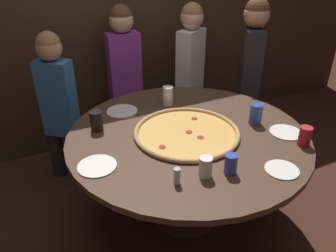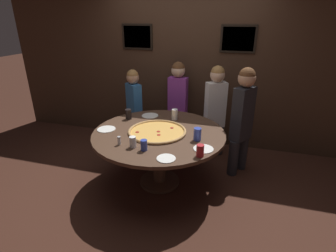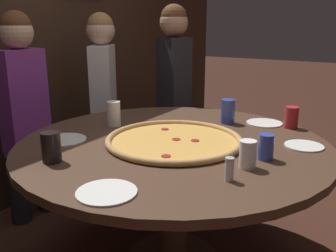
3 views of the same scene
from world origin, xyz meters
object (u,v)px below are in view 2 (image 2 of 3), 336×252
(white_plate_far_back, at_px, (150,116))
(diner_side_right, at_px, (178,100))
(condiment_shaker, at_px, (119,141))
(diner_far_right, at_px, (215,107))
(dining_table, at_px, (159,141))
(drink_cup_far_right, at_px, (175,114))
(giant_pizza, at_px, (157,131))
(drink_cup_by_shaker, at_px, (200,151))
(drink_cup_far_left, at_px, (197,134))
(drink_cup_centre_back, at_px, (128,114))
(white_plate_left_side, at_px, (106,129))
(diner_far_left, at_px, (134,105))
(drink_cup_near_right, at_px, (133,142))
(white_plate_beside_cup, at_px, (166,158))
(diner_side_left, at_px, (242,116))
(white_plate_near_front, at_px, (203,149))
(drink_cup_beside_pizza, at_px, (144,145))

(white_plate_far_back, relative_size, diner_side_right, 0.17)
(condiment_shaker, distance_m, diner_far_right, 1.68)
(dining_table, height_order, drink_cup_far_right, drink_cup_far_right)
(giant_pizza, relative_size, drink_cup_by_shaker, 5.62)
(drink_cup_far_left, xyz_separation_m, condiment_shaker, (-0.81, -0.35, -0.03))
(drink_cup_centre_back, distance_m, white_plate_left_side, 0.44)
(drink_cup_by_shaker, distance_m, white_plate_far_back, 1.31)
(drink_cup_centre_back, distance_m, diner_far_left, 0.61)
(drink_cup_near_right, bearing_deg, drink_cup_centre_back, 117.05)
(drink_cup_by_shaker, relative_size, diner_far_left, 0.10)
(diner_side_right, bearing_deg, diner_far_left, 22.52)
(white_plate_beside_cup, relative_size, diner_side_right, 0.14)
(drink_cup_by_shaker, relative_size, diner_side_right, 0.09)
(drink_cup_centre_back, height_order, white_plate_beside_cup, drink_cup_centre_back)
(diner_side_left, relative_size, diner_far_right, 1.05)
(white_plate_near_front, bearing_deg, diner_side_left, 66.87)
(white_plate_near_front, relative_size, diner_far_right, 0.15)
(giant_pizza, bearing_deg, condiment_shaker, -124.71)
(giant_pizza, relative_size, condiment_shaker, 7.39)
(giant_pizza, relative_size, white_plate_far_back, 3.03)
(drink_cup_beside_pizza, xyz_separation_m, white_plate_near_front, (0.60, 0.20, -0.06))
(drink_cup_by_shaker, relative_size, diner_far_right, 0.09)
(white_plate_left_side, xyz_separation_m, condiment_shaker, (0.34, -0.34, 0.05))
(white_plate_left_side, relative_size, white_plate_near_front, 1.05)
(dining_table, relative_size, drink_cup_near_right, 13.36)
(drink_cup_far_left, bearing_deg, diner_far_right, 85.80)
(drink_cup_beside_pizza, xyz_separation_m, drink_cup_near_right, (-0.14, 0.03, 0.00))
(diner_side_right, bearing_deg, white_plate_far_back, 70.66)
(diner_far_left, bearing_deg, drink_cup_centre_back, 143.90)
(drink_cup_far_right, distance_m, drink_cup_by_shaker, 1.06)
(drink_cup_by_shaker, xyz_separation_m, white_plate_near_front, (0.01, 0.16, -0.06))
(diner_far_right, bearing_deg, drink_cup_centre_back, 0.52)
(drink_cup_far_left, xyz_separation_m, white_plate_far_back, (-0.79, 0.60, -0.07))
(white_plate_near_front, distance_m, diner_side_left, 0.96)
(dining_table, xyz_separation_m, white_plate_near_front, (0.60, -0.30, 0.13))
(dining_table, height_order, white_plate_far_back, white_plate_far_back)
(drink_cup_centre_back, bearing_deg, diner_side_left, 10.10)
(white_plate_left_side, distance_m, diner_far_left, 1.00)
(giant_pizza, height_order, diner_far_right, diner_far_right)
(drink_cup_by_shaker, xyz_separation_m, diner_far_left, (-1.29, 1.35, -0.06))
(giant_pizza, bearing_deg, diner_far_left, 127.21)
(drink_cup_centre_back, height_order, diner_far_right, diner_far_right)
(condiment_shaker, bearing_deg, drink_cup_far_left, 23.44)
(dining_table, relative_size, diner_far_left, 1.25)
(drink_cup_near_right, height_order, white_plate_near_front, drink_cup_near_right)
(giant_pizza, height_order, white_plate_beside_cup, giant_pizza)
(white_plate_far_back, distance_m, diner_far_left, 0.56)
(white_plate_far_back, distance_m, diner_far_right, 0.99)
(giant_pizza, bearing_deg, diner_side_right, 91.43)
(drink_cup_beside_pizza, xyz_separation_m, white_plate_far_back, (-0.29, 1.00, -0.06))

